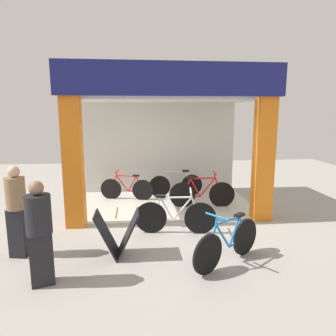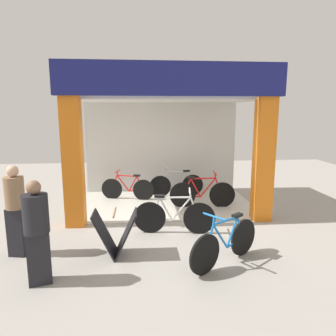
# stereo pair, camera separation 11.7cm
# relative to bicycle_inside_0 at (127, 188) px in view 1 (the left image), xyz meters

# --- Properties ---
(ground_plane) EXTENTS (17.45, 17.45, 0.00)m
(ground_plane) POSITION_rel_bicycle_inside_0_xyz_m (1.06, -1.96, -0.34)
(ground_plane) COLOR #9E9991
(ground_plane) RESTS_ON ground
(shop_facade) EXTENTS (4.93, 3.25, 3.57)m
(shop_facade) POSITION_rel_bicycle_inside_0_xyz_m (1.06, -0.49, 1.56)
(shop_facade) COLOR beige
(shop_facade) RESTS_ON ground
(bicycle_inside_0) EXTENTS (1.52, 0.48, 0.86)m
(bicycle_inside_0) POSITION_rel_bicycle_inside_0_xyz_m (0.00, 0.00, 0.00)
(bicycle_inside_0) COLOR black
(bicycle_inside_0) RESTS_ON ground
(bicycle_inside_1) EXTENTS (1.75, 0.48, 0.96)m
(bicycle_inside_1) POSITION_rel_bicycle_inside_0_xyz_m (2.01, -0.92, 0.04)
(bicycle_inside_1) COLOR black
(bicycle_inside_1) RESTS_ON ground
(bicycle_inside_2) EXTENTS (1.64, 0.45, 0.90)m
(bicycle_inside_2) POSITION_rel_bicycle_inside_0_xyz_m (1.47, 0.26, 0.02)
(bicycle_inside_2) COLOR black
(bicycle_inside_2) RESTS_ON ground
(bicycle_parked_0) EXTENTS (1.39, 1.03, 0.93)m
(bicycle_parked_0) POSITION_rel_bicycle_inside_0_xyz_m (1.78, -4.02, 0.03)
(bicycle_parked_0) COLOR black
(bicycle_parked_0) RESTS_ON ground
(bicycle_parked_1) EXTENTS (1.71, 0.47, 0.94)m
(bicycle_parked_1) POSITION_rel_bicycle_inside_0_xyz_m (1.07, -2.62, 0.04)
(bicycle_parked_1) COLOR black
(bicycle_parked_1) RESTS_ON ground
(sandwich_board_sign) EXTENTS (0.77, 0.54, 0.83)m
(sandwich_board_sign) POSITION_rel_bicycle_inside_0_xyz_m (-0.09, -3.55, 0.07)
(sandwich_board_sign) COLOR black
(sandwich_board_sign) RESTS_ON ground
(pedestrian_0) EXTENTS (0.39, 0.39, 1.64)m
(pedestrian_0) POSITION_rel_bicycle_inside_0_xyz_m (-1.82, -3.35, 0.50)
(pedestrian_0) COLOR black
(pedestrian_0) RESTS_ON ground
(pedestrian_1) EXTENTS (0.45, 0.45, 1.58)m
(pedestrian_1) POSITION_rel_bicycle_inside_0_xyz_m (-1.16, -4.34, 0.48)
(pedestrian_1) COLOR black
(pedestrian_1) RESTS_ON ground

